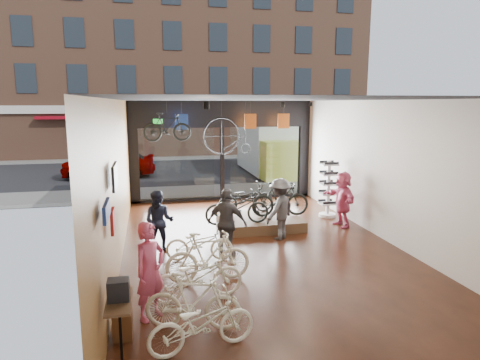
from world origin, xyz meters
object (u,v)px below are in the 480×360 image
object	(u,v)px
display_platform	(260,222)
customer_5	(342,199)
floor_bike_1	(193,302)
customer_2	(227,223)
sunglasses_rack	(328,189)
hung_bike	(167,127)
display_bike_left	(237,207)
box_truck	(274,148)
display_bike_mid	(280,199)
penny_farthing	(229,137)
display_bike_right	(246,198)
floor_bike_2	(198,276)
floor_bike_3	(208,257)
street_car	(109,162)
customer_3	(280,209)
floor_bike_0	(202,323)
floor_bike_4	(199,243)
customer_1	(159,222)
customer_0	(150,271)

from	to	relation	value
display_platform	customer_5	world-z (taller)	customer_5
floor_bike_1	customer_5	distance (m)	7.22
customer_2	sunglasses_rack	world-z (taller)	sunglasses_rack
display_platform	hung_bike	world-z (taller)	hung_bike
sunglasses_rack	display_bike_left	bearing A→B (deg)	-177.19
box_truck	customer_5	bearing A→B (deg)	-93.85
display_bike_left	customer_2	distance (m)	1.88
floor_bike_1	display_bike_mid	size ratio (longest dim) A/B	0.92
customer_2	penny_farthing	world-z (taller)	penny_farthing
display_bike_right	customer_5	world-z (taller)	customer_5
display_bike_right	floor_bike_2	bearing A→B (deg)	147.88
sunglasses_rack	floor_bike_3	bearing A→B (deg)	-154.38
street_car	customer_3	size ratio (longest dim) A/B	2.68
floor_bike_2	penny_farthing	size ratio (longest dim) A/B	1.07
display_bike_mid	customer_5	distance (m)	1.88
floor_bike_0	floor_bike_4	bearing A→B (deg)	-17.35
customer_1	customer_5	xyz separation A→B (m)	(5.51, 1.17, 0.06)
display_bike_right	hung_bike	xyz separation A→B (m)	(-2.29, 1.70, 2.14)
display_platform	sunglasses_rack	bearing A→B (deg)	15.68
display_bike_left	floor_bike_2	bearing A→B (deg)	157.90
street_car	display_bike_right	size ratio (longest dim) A/B	2.49
floor_bike_3	floor_bike_4	world-z (taller)	floor_bike_3
display_platform	sunglasses_rack	xyz separation A→B (m)	(2.50, 0.70, 0.79)
customer_0	sunglasses_rack	xyz separation A→B (m)	(5.77, 5.70, 0.07)
box_truck	display_bike_mid	size ratio (longest dim) A/B	4.02
customer_1	customer_2	size ratio (longest dim) A/B	0.92
floor_bike_1	display_bike_right	distance (m)	6.52
customer_3	customer_5	world-z (taller)	customer_3
customer_2	customer_5	xyz separation A→B (m)	(3.91, 1.91, -0.01)
floor_bike_3	display_bike_left	distance (m)	3.35
floor_bike_3	customer_1	world-z (taller)	customer_1
floor_bike_2	customer_5	bearing A→B (deg)	-57.50
display_bike_left	penny_farthing	size ratio (longest dim) A/B	1.11
box_truck	floor_bike_2	distance (m)	14.64
display_bike_mid	display_bike_left	bearing A→B (deg)	113.07
display_bike_right	floor_bike_1	bearing A→B (deg)	149.94
display_bike_left	penny_farthing	distance (m)	3.97
display_bike_mid	customer_1	size ratio (longest dim) A/B	1.13
floor_bike_3	customer_3	bearing A→B (deg)	-45.32
floor_bike_3	customer_3	size ratio (longest dim) A/B	1.05
sunglasses_rack	display_bike_mid	bearing A→B (deg)	-177.39
floor_bike_0	customer_5	distance (m)	7.65
floor_bike_2	customer_2	size ratio (longest dim) A/B	1.03
floor_bike_3	floor_bike_4	distance (m)	1.25
box_truck	penny_farthing	world-z (taller)	penny_farthing
floor_bike_0	floor_bike_3	bearing A→B (deg)	-21.09
display_bike_left	floor_bike_4	bearing A→B (deg)	144.76
customer_0	sunglasses_rack	size ratio (longest dim) A/B	0.93
sunglasses_rack	display_bike_right	bearing A→B (deg)	165.07
floor_bike_0	display_platform	world-z (taller)	floor_bike_0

